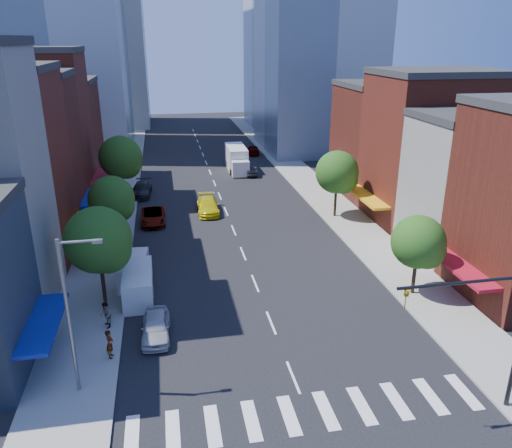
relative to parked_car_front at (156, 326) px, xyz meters
The scene contains 29 objects.
ground 9.70m from the parked_car_front, 36.45° to the right, with size 220.00×220.00×0.00m, color black.
sidewalk_left 34.58m from the parked_car_front, 97.85° to the left, with size 5.00×120.00×0.15m, color gray.
sidewalk_right 39.81m from the parked_car_front, 59.37° to the left, with size 5.00×120.00×0.15m, color gray.
crosswalk 11.73m from the parked_car_front, 48.34° to the right, with size 19.00×3.00×0.01m, color silver.
bldg_left_3 27.58m from the parked_car_front, 119.62° to the left, with size 12.00×8.00×15.00m, color #4F1A13.
bldg_left_4 35.25m from the parked_car_front, 112.60° to the left, with size 12.00×9.00×17.00m, color maroon.
bldg_left_5 43.70m from the parked_car_front, 107.77° to the left, with size 12.00×10.00×13.00m, color #4F1A13.
bldg_right_1 30.68m from the parked_car_front, 17.82° to the left, with size 12.00×8.00×12.00m, color #BAB6AC.
bldg_right_2 34.74m from the parked_car_front, 32.39° to the left, with size 12.00×10.00×15.00m, color maroon.
bldg_right_3 40.74m from the parked_car_front, 44.47° to the left, with size 12.00×10.00×13.00m, color #4F1A13.
traffic_signal 20.75m from the parked_car_front, 30.03° to the right, with size 7.24×2.24×8.00m.
streetlight 7.69m from the parked_car_front, 130.30° to the right, with size 2.25×0.25×9.00m.
tree_left_near 7.51m from the parked_car_front, 124.56° to the left, with size 4.80×4.80×7.30m.
tree_left_mid 16.99m from the parked_car_front, 102.43° to the left, with size 4.20×4.20×6.65m.
tree_left_far 30.71m from the parked_car_front, 96.74° to the left, with size 5.00×5.00×7.75m.
tree_right_near 19.85m from the parked_car_front, ahead, with size 4.00×4.00×6.20m.
tree_right_far 28.31m from the parked_car_front, 46.08° to the left, with size 4.60×4.60×7.20m.
parked_car_front is the anchor object (origin of this frame).
parked_car_second 11.59m from the parked_car_front, 98.53° to the left, with size 1.37×3.94×1.30m, color black.
parked_car_third 21.98m from the parked_car_front, 90.75° to the left, with size 2.47×5.35×1.49m, color #999999.
parked_car_rear 32.32m from the parked_car_front, 93.05° to the left, with size 2.23×5.49×1.59m, color black.
cargo_van_near 8.32m from the parked_car_front, 102.02° to the left, with size 2.38×4.99×2.06m.
cargo_van_far 5.59m from the parked_car_front, 103.19° to the left, with size 2.26×5.38×2.28m.
taxi 24.94m from the parked_car_front, 76.68° to the left, with size 2.30×5.65×1.64m, color yellow.
traffic_car_oncoming 41.68m from the parked_car_front, 71.33° to the left, with size 1.42×4.07×1.34m, color black.
traffic_car_far 55.39m from the parked_car_front, 73.02° to the left, with size 1.81×4.51×1.54m, color #999999.
box_truck 44.16m from the parked_car_front, 74.48° to the left, with size 2.80×8.69×3.48m.
pedestrian_near 3.38m from the parked_car_front, 143.84° to the right, with size 0.68×0.45×1.87m, color #999999.
pedestrian_far 3.63m from the parked_car_front, 154.82° to the left, with size 0.90×0.70×1.86m, color #999999.
Camera 1 is at (-6.56, -23.15, 18.43)m, focal length 35.00 mm.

